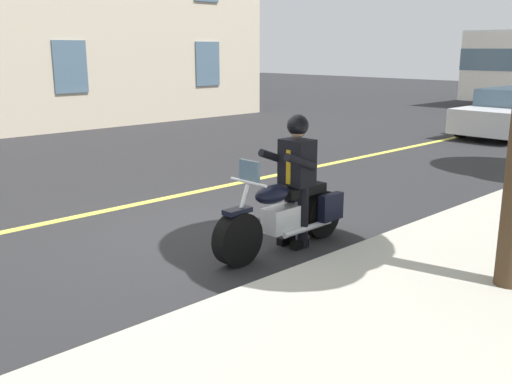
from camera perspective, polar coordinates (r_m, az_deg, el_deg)
ground_plane at (r=8.14m, az=-5.50°, el=-4.21°), size 80.00×80.00×0.00m
lane_center_stripe at (r=9.73m, az=-12.79°, el=-1.41°), size 60.00×0.16×0.01m
motorcycle_main at (r=7.41m, az=2.99°, el=-2.33°), size 2.21×0.61×1.26m
rider_main at (r=7.41m, az=4.02°, el=2.30°), size 0.62×0.55×1.74m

